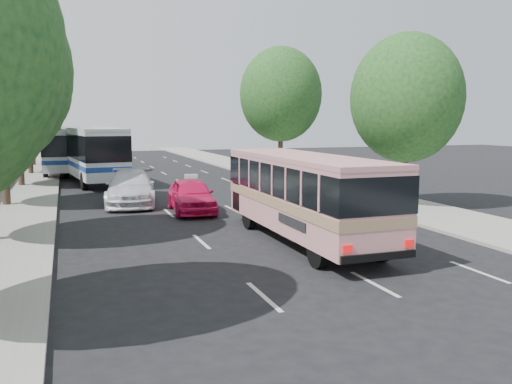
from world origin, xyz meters
name	(u,v)px	position (x,y,z in m)	size (l,w,h in m)	color
ground	(303,267)	(0.00, 0.00, 0.00)	(120.00, 120.00, 0.00)	black
sidewalk_left	(21,190)	(-8.50, 20.00, 0.07)	(4.00, 90.00, 0.15)	#9E998E
sidewalk_right	(296,180)	(8.50, 20.00, 0.06)	(4.00, 90.00, 0.12)	#9E998E
tree_left_c	(1,73)	(-8.62, 13.94, 6.12)	(6.00, 6.00, 9.35)	#38281E
tree_left_d	(18,93)	(-8.52, 21.94, 5.63)	(5.52, 5.52, 8.60)	#38281E
tree_left_e	(27,87)	(-8.42, 29.94, 6.43)	(6.30, 6.30, 9.82)	#38281E
tree_left_f	(31,97)	(-8.62, 37.94, 6.00)	(5.88, 5.88, 9.16)	#38281E
tree_right_near	(409,94)	(8.78, 7.94, 5.20)	(5.10, 5.10, 7.95)	#38281E
tree_right_far	(282,91)	(9.08, 23.94, 6.12)	(6.00, 6.00, 9.35)	#38281E
pink_bus	(304,188)	(1.30, 2.85, 1.79)	(2.34, 9.03, 2.88)	#D5898C
pink_taxi	(191,195)	(-0.91, 9.87, 0.74)	(1.76, 4.37, 1.49)	#DE1352
white_pickup	(131,188)	(-3.16, 13.03, 0.80)	(2.23, 5.50, 1.59)	silver
tour_coach_front	(90,149)	(-4.50, 23.65, 2.13)	(4.02, 12.05, 3.54)	silver
tour_coach_rear	(61,147)	(-6.30, 30.42, 2.04)	(2.53, 11.36, 3.39)	silver
taxi_roof_sign	(191,176)	(-0.91, 9.87, 1.58)	(0.55, 0.18, 0.18)	silver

